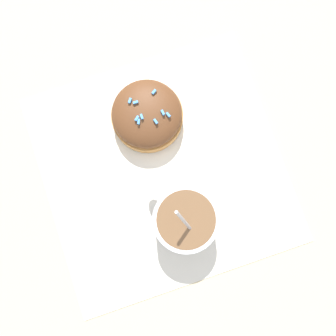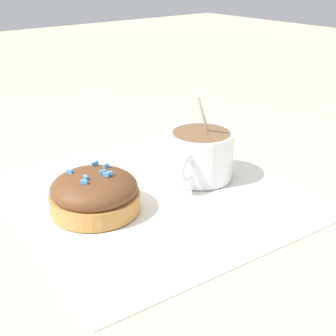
# 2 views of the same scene
# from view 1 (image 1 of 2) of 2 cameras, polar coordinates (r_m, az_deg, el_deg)

# --- Properties ---
(ground_plane) EXTENTS (3.00, 3.00, 0.00)m
(ground_plane) POSITION_cam_1_polar(r_m,az_deg,el_deg) (0.47, -0.87, -0.27)
(ground_plane) COLOR #C6B793
(paper_napkin) EXTENTS (0.35, 0.36, 0.00)m
(paper_napkin) POSITION_cam_1_polar(r_m,az_deg,el_deg) (0.47, -0.87, -0.24)
(paper_napkin) COLOR white
(paper_napkin) RESTS_ON ground_plane
(coffee_cup) EXTENTS (0.10, 0.08, 0.11)m
(coffee_cup) POSITION_cam_1_polar(r_m,az_deg,el_deg) (0.44, 2.25, -8.97)
(coffee_cup) COLOR white
(coffee_cup) RESTS_ON paper_napkin
(frosted_pastry) EXTENTS (0.10, 0.10, 0.05)m
(frosted_pastry) POSITION_cam_1_polar(r_m,az_deg,el_deg) (0.47, -3.67, 9.21)
(frosted_pastry) COLOR #C18442
(frosted_pastry) RESTS_ON paper_napkin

